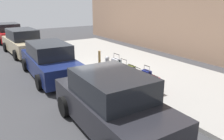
{
  "coord_description": "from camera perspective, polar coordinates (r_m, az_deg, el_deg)",
  "views": [
    {
      "loc": [
        -9.12,
        4.91,
        3.45
      ],
      "look_at": [
        -1.6,
        0.03,
        0.65
      ],
      "focal_mm": 35.65,
      "sensor_mm": 36.0,
      "label": 1
    }
  ],
  "objects": [
    {
      "name": "sidewalk_curb",
      "position": [
        12.23,
        5.89,
        1.2
      ],
      "size": [
        18.0,
        5.0,
        0.14
      ],
      "primitive_type": "cube",
      "color": "gray",
      "rests_on": "ground_plane"
    },
    {
      "name": "suitcase_black_2",
      "position": [
        9.12,
        6.49,
        -2.19
      ],
      "size": [
        0.46,
        0.25,
        0.76
      ],
      "color": "black",
      "rests_on": "sidewalk_curb"
    },
    {
      "name": "parked_car_charcoal_0",
      "position": [
        6.2,
        -0.07,
        -8.45
      ],
      "size": [
        4.34,
        2.1,
        1.61
      ],
      "color": "black",
      "rests_on": "ground_plane"
    },
    {
      "name": "suitcase_teal_4",
      "position": [
        9.86,
        2.97,
        -0.45
      ],
      "size": [
        0.45,
        0.26,
        0.89
      ],
      "color": "#0F606B",
      "rests_on": "sidewalk_curb"
    },
    {
      "name": "parked_car_red_3",
      "position": [
        21.64,
        -24.94,
        8.58
      ],
      "size": [
        4.44,
        2.04,
        1.59
      ],
      "color": "#AD1619",
      "rests_on": "ground_plane"
    },
    {
      "name": "suitcase_navy_1",
      "position": [
        8.77,
        8.77,
        -2.43
      ],
      "size": [
        0.37,
        0.22,
        0.95
      ],
      "color": "navy",
      "rests_on": "sidewalk_curb"
    },
    {
      "name": "fire_hydrant",
      "position": [
        10.84,
        -1.24,
        1.73
      ],
      "size": [
        0.39,
        0.21,
        0.75
      ],
      "color": "#99999E",
      "rests_on": "sidewalk_curb"
    },
    {
      "name": "parked_car_beige_2",
      "position": [
        16.18,
        -21.85,
        6.6
      ],
      "size": [
        4.87,
        2.14,
        1.66
      ],
      "color": "tan",
      "rests_on": "ground_plane"
    },
    {
      "name": "suitcase_silver_5",
      "position": [
        10.25,
        1.14,
        0.78
      ],
      "size": [
        0.5,
        0.25,
        1.02
      ],
      "color": "#9EA0A8",
      "rests_on": "sidewalk_curb"
    },
    {
      "name": "suitcase_olive_3",
      "position": [
        9.48,
        4.81,
        -0.91
      ],
      "size": [
        0.4,
        0.24,
        0.76
      ],
      "color": "#59601E",
      "rests_on": "sidewalk_curb"
    },
    {
      "name": "parked_car_navy_1",
      "position": [
        10.87,
        -15.73,
        2.3
      ],
      "size": [
        4.83,
        2.08,
        1.6
      ],
      "color": "#141E4C",
      "rests_on": "ground_plane"
    },
    {
      "name": "ground_plane",
      "position": [
        10.92,
        -4.43,
        -1.13
      ],
      "size": [
        40.0,
        40.0,
        0.0
      ],
      "primitive_type": "plane",
      "color": "#333335"
    },
    {
      "name": "suitcase_maroon_0",
      "position": [
        8.44,
        10.78,
        -3.72
      ],
      "size": [
        0.44,
        0.22,
        0.7
      ],
      "color": "maroon",
      "rests_on": "sidewalk_curb"
    },
    {
      "name": "bollard_post",
      "position": [
        11.16,
        -3.23,
        2.57
      ],
      "size": [
        0.12,
        0.12,
        0.94
      ],
      "primitive_type": "cylinder",
      "color": "brown",
      "rests_on": "sidewalk_curb"
    }
  ]
}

